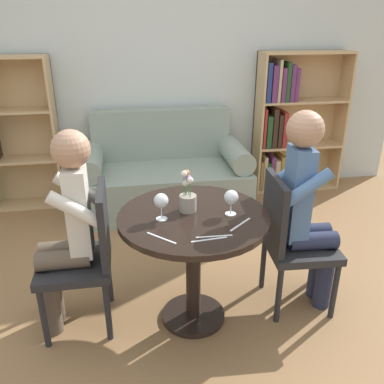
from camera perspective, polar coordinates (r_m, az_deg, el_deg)
ground_plane at (r=2.73m, az=0.18°, el=-17.09°), size 16.00×16.00×0.00m
back_wall at (r=4.19m, az=-4.90°, el=17.71°), size 5.20×0.05×2.70m
round_table at (r=2.39m, az=0.20°, el=-6.65°), size 0.87×0.87×0.73m
couch at (r=4.02m, az=-3.86°, el=2.20°), size 1.60×0.80×0.92m
bookshelf_right at (r=4.46m, az=13.16°, el=9.33°), size 0.93×0.28×1.45m
chair_left at (r=2.49m, az=-14.65°, el=-8.32°), size 0.42×0.42×0.90m
chair_right at (r=2.63m, az=13.66°, el=-6.26°), size 0.44×0.44×0.90m
person_left at (r=2.41m, az=-17.15°, el=-4.98°), size 0.42×0.34×1.24m
person_right at (r=2.57m, az=15.91°, el=-2.17°), size 0.43×0.36×1.30m
wine_glass_left at (r=2.23m, az=-4.36°, el=-1.34°), size 0.08×0.08×0.15m
wine_glass_right at (r=2.29m, az=5.52°, el=-0.83°), size 0.08×0.08×0.15m
flower_vase at (r=2.33m, az=-0.60°, el=-0.86°), size 0.10×0.10×0.25m
knife_left_setting at (r=2.07m, az=2.43°, el=-6.68°), size 0.19×0.03×0.00m
fork_left_setting at (r=2.10m, az=3.14°, el=-6.24°), size 0.19×0.02×0.00m
knife_right_setting at (r=2.22m, az=6.81°, el=-4.54°), size 0.15×0.13×0.00m
fork_right_setting at (r=2.09m, az=-4.33°, el=-6.44°), size 0.14×0.14×0.00m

